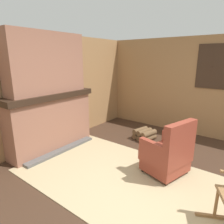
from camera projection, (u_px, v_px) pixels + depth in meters
ground_plane at (159, 192)px, 2.86m from camera, size 14.00×14.00×0.00m
wood_panel_wall_left at (41, 92)px, 4.12m from camera, size 0.06×5.92×2.36m
wood_panel_wall_back at (211, 88)px, 4.62m from camera, size 5.92×0.09×2.36m
fireplace_hearth at (51, 122)px, 4.12m from camera, size 0.66×1.90×1.19m
chimney_breast at (46, 63)px, 3.82m from camera, size 0.39×1.58×1.15m
area_rug at (127, 180)px, 3.15m from camera, size 3.55×2.01×0.01m
armchair at (168, 154)px, 3.23m from camera, size 0.76×0.80×0.95m
firewood_stack at (144, 134)px, 4.72m from camera, size 0.49×0.50×0.25m
oil_lamp_vase at (13, 92)px, 3.44m from camera, size 0.10×0.10×0.31m
storage_case at (74, 85)px, 4.53m from camera, size 0.16×0.21×0.14m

